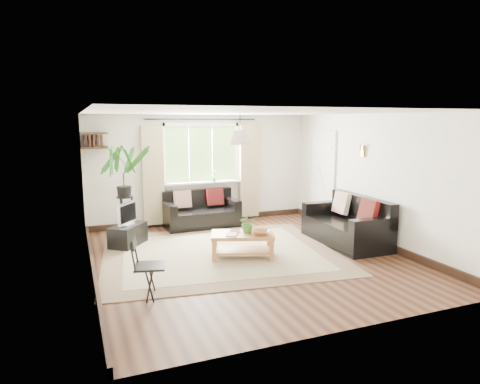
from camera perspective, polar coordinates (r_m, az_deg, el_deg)
name	(u,v)px	position (r m, az deg, el deg)	size (l,w,h in m)	color
floor	(249,257)	(7.29, 1.17, -8.66)	(5.50, 5.50, 0.00)	black
ceiling	(249,112)	(6.92, 1.24, 10.57)	(5.50, 5.50, 0.00)	white
wall_back	(201,169)	(9.58, -5.18, 3.04)	(5.00, 0.02, 2.40)	silver
wall_front	(350,224)	(4.64, 14.48, -4.15)	(5.00, 0.02, 2.40)	silver
wall_left	(88,197)	(6.47, -19.66, -0.58)	(0.02, 5.50, 2.40)	silver
wall_right	(373,179)	(8.29, 17.36, 1.65)	(0.02, 5.50, 2.40)	silver
rug	(220,253)	(7.47, -2.67, -8.10)	(3.91, 3.35, 0.02)	beige
window	(202,154)	(9.51, -5.14, 5.12)	(2.50, 0.16, 2.16)	white
door	(322,179)	(9.67, 10.86, 1.78)	(0.06, 0.96, 2.06)	silver
corner_shelf	(94,140)	(8.90, -18.90, 6.54)	(0.50, 0.50, 0.34)	black
pendant_lamp	(240,134)	(7.30, 0.00, 7.77)	(0.36, 0.36, 0.54)	beige
wall_sconce	(361,149)	(8.43, 15.89, 5.53)	(0.12, 0.12, 0.28)	beige
sofa_back	(201,210)	(9.24, -5.17, -2.41)	(1.57, 0.79, 0.74)	black
sofa_right	(346,222)	(8.20, 13.92, -3.84)	(0.89, 1.77, 0.83)	black
coffee_table	(242,245)	(7.19, 0.33, -7.14)	(1.03, 0.56, 0.42)	#975631
table_plant	(248,223)	(7.14, 1.08, -4.15)	(0.29, 0.25, 0.33)	#376C2B
bowl	(261,232)	(7.05, 2.81, -5.40)	(0.30, 0.30, 0.07)	#965C33
book_a	(227,234)	(7.04, -1.79, -5.65)	(0.17, 0.23, 0.02)	silver
book_b	(230,231)	(7.24, -1.33, -5.21)	(0.15, 0.21, 0.02)	brown
tv_stand	(128,235)	(8.13, -14.69, -5.59)	(0.73, 0.41, 0.39)	black
tv	(127,213)	(8.04, -14.82, -2.75)	(0.56, 0.19, 0.43)	#A5A5AA
palm_stand	(124,193)	(8.45, -15.17, -0.08)	(0.71, 0.71, 1.83)	black
folding_chair	(150,267)	(5.71, -11.91, -9.79)	(0.42, 0.42, 0.81)	black
sill_plant	(214,175)	(9.55, -3.52, 2.23)	(0.14, 0.10, 0.27)	#2D6023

